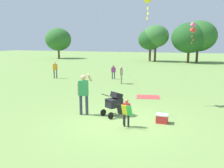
{
  "coord_description": "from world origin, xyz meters",
  "views": [
    {
      "loc": [
        2.58,
        -7.96,
        3.08
      ],
      "look_at": [
        -0.62,
        1.02,
        1.3
      ],
      "focal_mm": 36.15,
      "sensor_mm": 36.0,
      "label": 1
    }
  ],
  "objects_px": {
    "kite_green_novelty": "(193,28)",
    "person_red_shirt": "(121,74)",
    "stroller": "(114,102)",
    "person_couple_left": "(113,71)",
    "cooler_box": "(162,118)",
    "child_with_butterfly_kite": "(126,111)",
    "person_adult_flyer": "(84,91)",
    "picnic_blanket": "(148,97)",
    "person_sitting_far": "(55,68)"
  },
  "relations": [
    {
      "from": "stroller",
      "to": "kite_green_novelty",
      "type": "height_order",
      "value": "kite_green_novelty"
    },
    {
      "from": "person_red_shirt",
      "to": "person_adult_flyer",
      "type": "bearing_deg",
      "value": -84.97
    },
    {
      "from": "cooler_box",
      "to": "person_couple_left",
      "type": "bearing_deg",
      "value": 119.52
    },
    {
      "from": "child_with_butterfly_kite",
      "to": "person_red_shirt",
      "type": "distance_m",
      "value": 8.73
    },
    {
      "from": "person_adult_flyer",
      "to": "kite_green_novelty",
      "type": "bearing_deg",
      "value": 64.75
    },
    {
      "from": "person_sitting_far",
      "to": "cooler_box",
      "type": "bearing_deg",
      "value": -38.36
    },
    {
      "from": "child_with_butterfly_kite",
      "to": "person_sitting_far",
      "type": "distance_m",
      "value": 12.56
    },
    {
      "from": "kite_green_novelty",
      "to": "person_red_shirt",
      "type": "relative_size",
      "value": 3.37
    },
    {
      "from": "kite_green_novelty",
      "to": "person_adult_flyer",
      "type": "bearing_deg",
      "value": -115.25
    },
    {
      "from": "stroller",
      "to": "person_sitting_far",
      "type": "relative_size",
      "value": 0.75
    },
    {
      "from": "stroller",
      "to": "kite_green_novelty",
      "type": "xyz_separation_m",
      "value": [
        2.89,
        8.45,
        3.44
      ]
    },
    {
      "from": "child_with_butterfly_kite",
      "to": "cooler_box",
      "type": "height_order",
      "value": "child_with_butterfly_kite"
    },
    {
      "from": "person_sitting_far",
      "to": "cooler_box",
      "type": "distance_m",
      "value": 12.87
    },
    {
      "from": "child_with_butterfly_kite",
      "to": "kite_green_novelty",
      "type": "bearing_deg",
      "value": 77.92
    },
    {
      "from": "child_with_butterfly_kite",
      "to": "kite_green_novelty",
      "type": "xyz_separation_m",
      "value": [
        2.05,
        9.58,
        3.42
      ]
    },
    {
      "from": "stroller",
      "to": "cooler_box",
      "type": "xyz_separation_m",
      "value": [
        2.02,
        -0.23,
        -0.43
      ]
    },
    {
      "from": "person_adult_flyer",
      "to": "person_sitting_far",
      "type": "xyz_separation_m",
      "value": [
        -6.79,
        8.09,
        -0.2
      ]
    },
    {
      "from": "kite_green_novelty",
      "to": "picnic_blanket",
      "type": "relative_size",
      "value": 3.43
    },
    {
      "from": "kite_green_novelty",
      "to": "person_sitting_far",
      "type": "relative_size",
      "value": 3.08
    },
    {
      "from": "child_with_butterfly_kite",
      "to": "person_couple_left",
      "type": "bearing_deg",
      "value": 111.74
    },
    {
      "from": "person_red_shirt",
      "to": "picnic_blanket",
      "type": "distance_m",
      "value": 4.42
    },
    {
      "from": "child_with_butterfly_kite",
      "to": "person_adult_flyer",
      "type": "xyz_separation_m",
      "value": [
        -2.1,
        0.78,
        0.42
      ]
    },
    {
      "from": "child_with_butterfly_kite",
      "to": "person_couple_left",
      "type": "distance_m",
      "value": 10.87
    },
    {
      "from": "person_sitting_far",
      "to": "person_couple_left",
      "type": "relative_size",
      "value": 1.22
    },
    {
      "from": "person_sitting_far",
      "to": "picnic_blanket",
      "type": "xyz_separation_m",
      "value": [
        8.79,
        -4.03,
        -0.84
      ]
    },
    {
      "from": "child_with_butterfly_kite",
      "to": "person_sitting_far",
      "type": "bearing_deg",
      "value": 135.07
    },
    {
      "from": "person_red_shirt",
      "to": "cooler_box",
      "type": "distance_m",
      "value": 8.4
    },
    {
      "from": "kite_green_novelty",
      "to": "picnic_blanket",
      "type": "height_order",
      "value": "kite_green_novelty"
    },
    {
      "from": "stroller",
      "to": "picnic_blanket",
      "type": "xyz_separation_m",
      "value": [
        0.74,
        3.71,
        -0.6
      ]
    },
    {
      "from": "child_with_butterfly_kite",
      "to": "person_sitting_far",
      "type": "relative_size",
      "value": 0.73
    },
    {
      "from": "person_adult_flyer",
      "to": "person_red_shirt",
      "type": "xyz_separation_m",
      "value": [
        -0.66,
        7.5,
        -0.27
      ]
    },
    {
      "from": "cooler_box",
      "to": "kite_green_novelty",
      "type": "bearing_deg",
      "value": 84.32
    },
    {
      "from": "person_sitting_far",
      "to": "picnic_blanket",
      "type": "distance_m",
      "value": 9.71
    },
    {
      "from": "child_with_butterfly_kite",
      "to": "person_sitting_far",
      "type": "height_order",
      "value": "person_sitting_far"
    },
    {
      "from": "person_adult_flyer",
      "to": "picnic_blanket",
      "type": "distance_m",
      "value": 4.65
    },
    {
      "from": "person_couple_left",
      "to": "picnic_blanket",
      "type": "distance_m",
      "value": 6.6
    },
    {
      "from": "person_couple_left",
      "to": "cooler_box",
      "type": "relative_size",
      "value": 2.62
    },
    {
      "from": "child_with_butterfly_kite",
      "to": "picnic_blanket",
      "type": "bearing_deg",
      "value": 91.15
    },
    {
      "from": "stroller",
      "to": "person_red_shirt",
      "type": "relative_size",
      "value": 0.82
    },
    {
      "from": "person_adult_flyer",
      "to": "picnic_blanket",
      "type": "relative_size",
      "value": 1.4
    },
    {
      "from": "kite_green_novelty",
      "to": "cooler_box",
      "type": "distance_m",
      "value": 9.55
    },
    {
      "from": "person_adult_flyer",
      "to": "person_sitting_far",
      "type": "height_order",
      "value": "person_adult_flyer"
    },
    {
      "from": "child_with_butterfly_kite",
      "to": "person_red_shirt",
      "type": "bearing_deg",
      "value": 108.44
    },
    {
      "from": "picnic_blanket",
      "to": "cooler_box",
      "type": "xyz_separation_m",
      "value": [
        1.28,
        -3.94,
        0.17
      ]
    },
    {
      "from": "child_with_butterfly_kite",
      "to": "stroller",
      "type": "relative_size",
      "value": 0.98
    },
    {
      "from": "person_red_shirt",
      "to": "person_couple_left",
      "type": "height_order",
      "value": "person_red_shirt"
    },
    {
      "from": "child_with_butterfly_kite",
      "to": "person_red_shirt",
      "type": "height_order",
      "value": "person_red_shirt"
    },
    {
      "from": "person_adult_flyer",
      "to": "picnic_blanket",
      "type": "height_order",
      "value": "person_adult_flyer"
    },
    {
      "from": "person_sitting_far",
      "to": "stroller",
      "type": "bearing_deg",
      "value": -43.89
    },
    {
      "from": "person_sitting_far",
      "to": "child_with_butterfly_kite",
      "type": "bearing_deg",
      "value": -44.93
    }
  ]
}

